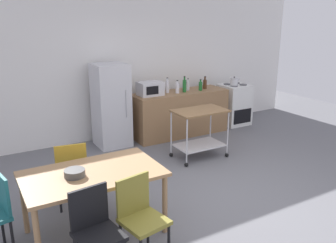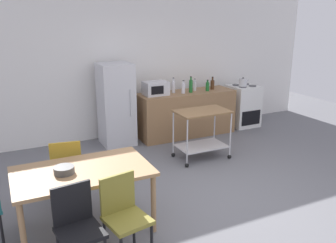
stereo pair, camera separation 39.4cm
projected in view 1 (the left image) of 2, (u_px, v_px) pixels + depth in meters
ground_plane at (224, 197)px, 4.92m from camera, size 12.00×12.00×0.00m
back_wall at (126, 64)px, 7.16m from camera, size 8.40×0.12×2.90m
kitchen_counter at (180, 113)px, 7.38m from camera, size 2.00×0.64×0.90m
dining_table at (93, 179)px, 3.95m from camera, size 1.50×0.90×0.75m
chair_olive at (140, 215)px, 3.53m from camera, size 0.47×0.47×0.89m
chair_black at (95, 228)px, 3.30m from camera, size 0.45×0.45×0.89m
chair_mustard at (71, 169)px, 4.55m from camera, size 0.46×0.46×0.89m
stove_oven at (234, 104)px, 8.09m from camera, size 0.60×0.61×0.92m
refrigerator at (111, 105)px, 6.68m from camera, size 0.60×0.63×1.55m
kitchen_cart at (200, 126)px, 6.15m from camera, size 0.91×0.57×0.85m
microwave at (150, 89)px, 6.90m from camera, size 0.46×0.35×0.26m
bottle_soy_sauce at (167, 87)px, 7.12m from camera, size 0.07×0.07×0.30m
bottle_sparkling_water at (177, 88)px, 7.09m from camera, size 0.08×0.08×0.26m
bottle_hot_sauce at (184, 86)px, 7.18m from camera, size 0.07×0.07×0.32m
bottle_sesame_oil at (188, 85)px, 7.36m from camera, size 0.07×0.07×0.25m
bottle_vinegar at (200, 86)px, 7.35m from camera, size 0.07×0.07×0.23m
bottle_soda at (205, 84)px, 7.53m from camera, size 0.08×0.08×0.26m
fruit_bowl at (75, 173)px, 3.81m from camera, size 0.22×0.22×0.08m
kettle at (234, 81)px, 7.79m from camera, size 0.24×0.17×0.19m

